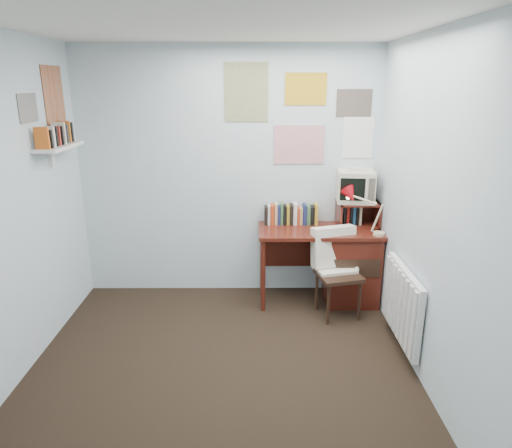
{
  "coord_description": "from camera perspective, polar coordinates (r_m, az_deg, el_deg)",
  "views": [
    {
      "loc": [
        0.26,
        -2.79,
        2.13
      ],
      "look_at": [
        0.27,
        0.95,
        0.98
      ],
      "focal_mm": 32.0,
      "sensor_mm": 36.0,
      "label": 1
    }
  ],
  "objects": [
    {
      "name": "desk_lamp",
      "position": [
        4.4,
        15.3,
        1.08
      ],
      "size": [
        0.3,
        0.26,
        0.39
      ],
      "primitive_type": "cube",
      "rotation": [
        0.0,
        0.0,
        0.09
      ],
      "color": "#BA0C16",
      "rests_on": "desk"
    },
    {
      "name": "crt_tv",
      "position": [
        4.61,
        12.33,
        4.84
      ],
      "size": [
        0.39,
        0.36,
        0.34
      ],
      "primitive_type": "cube",
      "rotation": [
        0.0,
        0.0,
        -0.11
      ],
      "color": "beige",
      "rests_on": "tv_riser"
    },
    {
      "name": "tv_riser",
      "position": [
        4.67,
        12.58,
        1.26
      ],
      "size": [
        0.4,
        0.3,
        0.25
      ],
      "primitive_type": "cube",
      "color": "#551C13",
      "rests_on": "desk"
    },
    {
      "name": "book_row",
      "position": [
        4.64,
        4.77,
        1.34
      ],
      "size": [
        0.6,
        0.14,
        0.22
      ],
      "primitive_type": "cube",
      "color": "#551C13",
      "rests_on": "desk"
    },
    {
      "name": "posters_left",
      "position": [
        4.27,
        -25.23,
        13.83
      ],
      "size": [
        0.01,
        0.7,
        0.6
      ],
      "primitive_type": "cube",
      "color": "white",
      "rests_on": "left_wall"
    },
    {
      "name": "back_wall",
      "position": [
        4.63,
        -3.41,
        6.17
      ],
      "size": [
        3.0,
        0.02,
        2.5
      ],
      "primitive_type": "cube",
      "color": "silver",
      "rests_on": "ground"
    },
    {
      "name": "ceiling",
      "position": [
        2.82,
        -5.98,
        24.56
      ],
      "size": [
        3.0,
        3.5,
        0.02
      ],
      "primitive_type": "cube",
      "color": "white",
      "rests_on": "back_wall"
    },
    {
      "name": "desk",
      "position": [
        4.69,
        11.07,
        -4.75
      ],
      "size": [
        1.2,
        0.55,
        0.76
      ],
      "color": "#551C13",
      "rests_on": "ground"
    },
    {
      "name": "desk_chair",
      "position": [
        4.37,
        10.29,
        -6.35
      ],
      "size": [
        0.5,
        0.49,
        0.82
      ],
      "primitive_type": "cube",
      "rotation": [
        0.0,
        0.0,
        0.24
      ],
      "color": "black",
      "rests_on": "ground"
    },
    {
      "name": "posters_back",
      "position": [
        4.56,
        5.51,
        13.56
      ],
      "size": [
        1.2,
        0.01,
        0.9
      ],
      "primitive_type": "cube",
      "color": "white",
      "rests_on": "back_wall"
    },
    {
      "name": "wall_shelf",
      "position": [
        4.26,
        -23.42,
        8.88
      ],
      "size": [
        0.2,
        0.62,
        0.24
      ],
      "primitive_type": "cube",
      "color": "white",
      "rests_on": "left_wall"
    },
    {
      "name": "ground",
      "position": [
        3.52,
        -4.64,
        -20.19
      ],
      "size": [
        3.5,
        3.5,
        0.0
      ],
      "primitive_type": "plane",
      "color": "black",
      "rests_on": "ground"
    },
    {
      "name": "radiator",
      "position": [
        3.94,
        17.84,
        -9.48
      ],
      "size": [
        0.09,
        0.8,
        0.6
      ],
      "primitive_type": "cube",
      "color": "white",
      "rests_on": "right_wall"
    },
    {
      "name": "right_wall",
      "position": [
        3.18,
        22.82,
        -0.34
      ],
      "size": [
        0.02,
        3.5,
        2.5
      ],
      "primitive_type": "cube",
      "color": "silver",
      "rests_on": "ground"
    }
  ]
}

